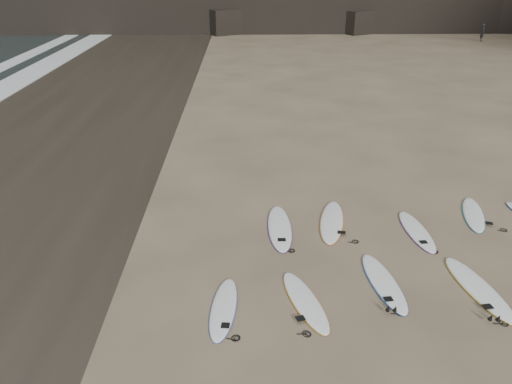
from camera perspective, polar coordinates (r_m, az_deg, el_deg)
ground at (r=12.97m, az=16.38°, el=-10.07°), size 240.00×240.00×0.00m
wet_sand at (r=23.18m, az=-24.71°, el=4.57°), size 12.00×200.00×0.01m
surfboard_0 at (r=11.69m, az=-3.73°, el=-13.07°), size 0.77×2.34×0.08m
surfboard_1 at (r=11.92m, az=5.63°, el=-12.28°), size 1.21×2.50×0.09m
surfboard_2 at (r=12.84m, az=14.38°, el=-9.95°), size 0.91×2.62×0.09m
surfboard_3 at (r=13.39m, az=24.08°, el=-9.97°), size 1.11×2.83×0.10m
surfboard_5 at (r=14.79m, az=2.72°, el=-4.05°), size 0.68×2.80×0.10m
surfboard_6 at (r=15.28m, az=8.65°, el=-3.31°), size 1.22×2.83×0.10m
surfboard_7 at (r=15.34m, az=17.89°, el=-4.24°), size 0.72×2.50×0.09m
surfboard_8 at (r=16.94m, az=23.61°, el=-2.33°), size 1.25×2.49×0.09m
person_a at (r=54.40m, az=24.48°, el=16.25°), size 0.58×0.69×1.61m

